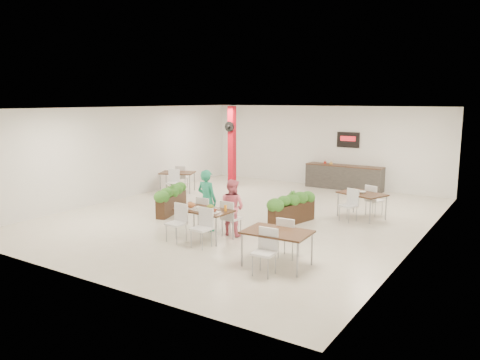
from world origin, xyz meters
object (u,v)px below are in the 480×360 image
object	(u,v)px
diner_woman	(232,207)
side_table_a	(177,175)
red_column	(232,146)
planter_right	(292,207)
service_counter	(344,177)
diner_man	(207,200)
planter_left	(172,197)
side_table_c	(277,236)
main_table	(204,214)
side_table_b	(362,197)

from	to	relation	value
diner_woman	side_table_a	bearing A→B (deg)	-34.09
red_column	planter_right	distance (m)	6.16
service_counter	diner_man	xyz separation A→B (m)	(-1.01, -7.56, 0.33)
diner_man	side_table_a	distance (m)	5.48
planter_left	side_table_c	bearing A→B (deg)	-25.55
planter_right	main_table	bearing A→B (deg)	-116.82
side_table_b	diner_man	bearing A→B (deg)	-111.33
diner_woman	planter_left	size ratio (longest dim) A/B	0.83
main_table	diner_man	world-z (taller)	diner_man
side_table_a	planter_left	bearing A→B (deg)	-76.65
planter_left	side_table_a	world-z (taller)	planter_left
side_table_a	side_table_b	bearing A→B (deg)	-24.95
diner_woman	side_table_c	size ratio (longest dim) A/B	0.89
diner_man	diner_woman	xyz separation A→B (m)	(0.80, 0.00, -0.09)
planter_left	side_table_b	xyz separation A→B (m)	(5.11, 2.54, 0.14)
main_table	diner_woman	bearing A→B (deg)	57.93
red_column	side_table_c	world-z (taller)	red_column
service_counter	main_table	xyz separation A→B (m)	(-0.62, -8.22, 0.14)
main_table	side_table_a	size ratio (longest dim) A/B	1.01
planter_right	side_table_b	size ratio (longest dim) A/B	1.08
service_counter	planter_right	size ratio (longest dim) A/B	1.67
red_column	planter_right	xyz separation A→B (m)	(4.61, -3.91, -1.15)
planter_right	red_column	bearing A→B (deg)	139.72
diner_woman	planter_left	distance (m)	3.02
diner_man	planter_left	bearing A→B (deg)	-22.16
side_table_c	service_counter	bearing A→B (deg)	98.62
side_table_a	side_table_b	world-z (taller)	same
diner_man	side_table_c	xyz separation A→B (m)	(2.86, -1.40, -0.18)
diner_man	service_counter	bearing A→B (deg)	-94.99
main_table	side_table_a	distance (m)	6.21
service_counter	planter_right	world-z (taller)	service_counter
planter_left	diner_woman	bearing A→B (deg)	-18.37
red_column	main_table	distance (m)	7.27
red_column	side_table_a	xyz separation A→B (m)	(-1.10, -2.06, -1.01)
side_table_b	main_table	bearing A→B (deg)	-102.87
diner_man	planter_left	world-z (taller)	diner_man
red_column	planter_right	world-z (taller)	red_column
planter_right	side_table_c	bearing A→B (deg)	-68.85
side_table_a	side_table_b	size ratio (longest dim) A/B	0.99
red_column	side_table_a	bearing A→B (deg)	-118.16
planter_right	service_counter	bearing A→B (deg)	96.09
service_counter	side_table_b	xyz separation A→B (m)	(2.04, -4.08, 0.14)
red_column	side_table_a	size ratio (longest dim) A/B	1.94
diner_woman	side_table_b	world-z (taller)	diner_woman
red_column	diner_woman	distance (m)	6.90
service_counter	diner_woman	distance (m)	7.57
diner_woman	side_table_a	xyz separation A→B (m)	(-4.89, 3.64, -0.09)
service_counter	planter_left	xyz separation A→B (m)	(-3.06, -6.61, 0.01)
main_table	side_table_b	bearing A→B (deg)	57.25
planter_left	side_table_c	world-z (taller)	planter_left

